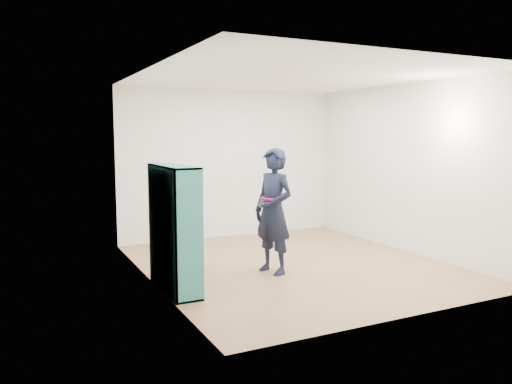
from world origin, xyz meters
name	(u,v)px	position (x,y,z in m)	size (l,w,h in m)	color
floor	(294,265)	(0.00, 0.00, 0.00)	(4.50, 4.50, 0.00)	#8A5E3E
ceiling	(296,76)	(0.00, 0.00, 2.60)	(4.50, 4.50, 0.00)	white
wall_left	(151,178)	(-2.00, 0.00, 1.30)	(0.02, 4.50, 2.60)	silver
wall_right	(406,168)	(2.00, 0.00, 1.30)	(0.02, 4.50, 2.60)	silver
wall_back	(230,164)	(0.00, 2.25, 1.30)	(4.00, 0.02, 2.60)	silver
wall_front	(414,188)	(0.00, -2.25, 1.30)	(4.00, 0.02, 2.60)	silver
bookshelf	(172,230)	(-1.85, -0.34, 0.72)	(0.32, 1.10, 1.47)	teal
person	(273,211)	(-0.45, -0.21, 0.83)	(0.56, 0.69, 1.65)	black
smartphone	(261,203)	(-0.61, -0.17, 0.93)	(0.06, 0.09, 0.13)	silver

